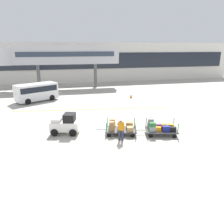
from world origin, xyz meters
name	(u,v)px	position (x,y,z in m)	size (l,w,h in m)	color
ground_plane	(102,133)	(0.00, 0.00, 0.00)	(120.00, 120.00, 0.00)	#B2ADA0
apron_lead_line	(90,109)	(0.01, 6.76, 0.00)	(16.03, 0.20, 0.01)	yellow
terminal_building	(75,63)	(0.00, 25.98, 3.51)	(61.75, 2.51, 7.01)	silver
jet_bridge	(55,56)	(-3.35, 19.99, 4.99)	(18.02, 3.00, 6.33)	#B7B7BC
baggage_tug	(65,124)	(-2.64, 0.55, 0.75)	(2.31, 1.68, 1.58)	white
baggage_cart_lead	(120,127)	(1.34, -0.48, 0.53)	(3.09, 1.95, 1.10)	#4C4C4F
baggage_cart_middle	(160,128)	(4.21, -1.29, 0.53)	(3.09, 1.95, 1.14)	#4C4C4F
baggage_handler	(121,129)	(1.05, -1.70, 0.87)	(0.54, 0.55, 1.56)	#2D334C
shuttle_van	(36,91)	(-5.69, 11.93, 1.23)	(5.12, 3.99, 2.10)	silver
safety_cone_near	(131,96)	(5.84, 10.85, 0.28)	(0.36, 0.36, 0.55)	orange
safety_cone_far	(151,119)	(4.63, 1.51, 0.28)	(0.36, 0.36, 0.55)	orange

